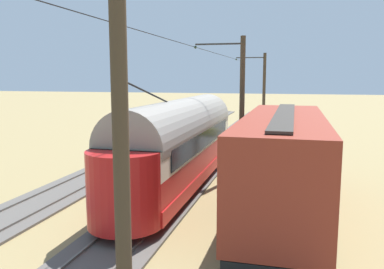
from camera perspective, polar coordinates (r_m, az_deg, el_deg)
ground_plane at (r=22.11m, az=0.08°, el=-5.78°), size 220.00×220.00×0.00m
track_streetcar_siding at (r=21.74m, az=13.27°, el=-6.10°), size 2.80×80.00×0.18m
track_adjacent_siding at (r=22.39m, az=0.28°, el=-5.45°), size 2.80×80.00×0.18m
track_third_siding at (r=24.09m, az=-11.39°, el=-4.63°), size 2.80×80.00×0.18m
vintage_streetcar at (r=19.31m, az=-1.76°, el=-1.02°), size 2.65×15.55×5.14m
boxcar_adjacent at (r=15.47m, az=12.96°, el=-3.89°), size 2.96×11.44×3.85m
catenary_pole_foreground at (r=36.95m, az=10.22°, el=5.92°), size 2.82×0.28×7.53m
catenary_pole_mid_near at (r=21.62m, az=7.03°, el=4.40°), size 2.82×0.28×7.53m
catenary_pole_mid_far at (r=6.75m, az=-10.69°, el=-4.19°), size 2.82×0.28×7.53m
overhead_wire_run at (r=15.44m, az=-5.86°, el=14.26°), size 2.62×50.30×0.18m
switch_stand at (r=34.04m, az=16.26°, el=0.06°), size 0.50×0.30×1.24m
track_end_bumper at (r=35.04m, az=13.85°, el=-0.12°), size 1.80×0.60×0.80m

